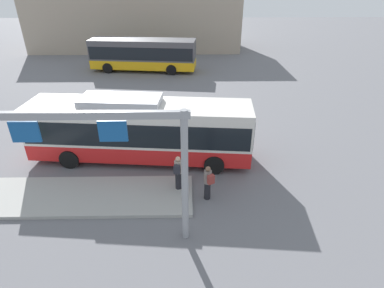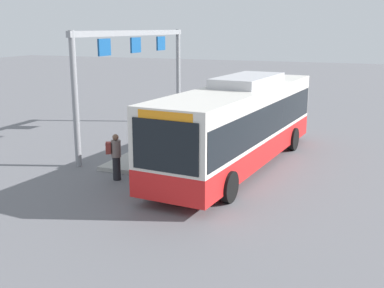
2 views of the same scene
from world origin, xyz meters
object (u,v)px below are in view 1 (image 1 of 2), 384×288
(bus_background_left, at_px, (143,53))
(bus_main, at_px, (140,128))
(person_boarding, at_px, (208,182))
(person_waiting_near, at_px, (178,172))

(bus_background_left, bearing_deg, bus_main, 102.99)
(bus_main, distance_m, person_boarding, 4.95)
(bus_main, height_order, bus_background_left, bus_main)
(bus_main, bearing_deg, person_waiting_near, -50.75)
(bus_main, distance_m, bus_background_left, 17.30)
(bus_main, xyz_separation_m, person_waiting_near, (2.02, -2.99, -0.76))
(person_boarding, relative_size, person_waiting_near, 1.00)
(bus_background_left, height_order, person_waiting_near, bus_background_left)
(bus_background_left, height_order, person_boarding, bus_background_left)
(bus_main, xyz_separation_m, bus_background_left, (-1.87, 17.19, -0.03))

